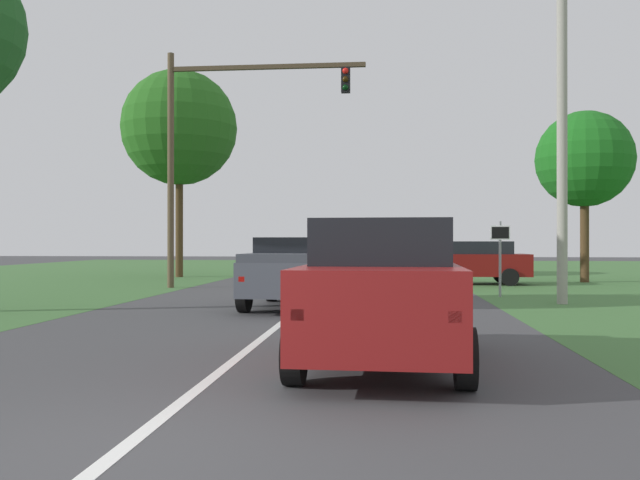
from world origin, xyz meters
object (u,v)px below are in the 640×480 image
(red_suv_near, at_px, (383,289))
(keep_moving_sign, at_px, (500,248))
(traffic_light, at_px, (217,134))
(oak_tree_right, at_px, (584,160))
(utility_pole_right, at_px, (562,119))
(extra_tree_1, at_px, (179,128))
(crossing_suv_far, at_px, (470,261))
(pickup_truck_lead, at_px, (296,271))

(red_suv_near, xyz_separation_m, keep_moving_sign, (3.59, 11.69, 0.45))
(traffic_light, relative_size, oak_tree_right, 1.21)
(keep_moving_sign, distance_m, utility_pole_right, 4.41)
(red_suv_near, distance_m, utility_pole_right, 11.33)
(utility_pole_right, bearing_deg, oak_tree_right, 70.74)
(extra_tree_1, bearing_deg, crossing_suv_far, -17.67)
(oak_tree_right, bearing_deg, utility_pole_right, -109.26)
(pickup_truck_lead, height_order, extra_tree_1, extra_tree_1)
(extra_tree_1, bearing_deg, red_suv_near, -65.91)
(utility_pole_right, xyz_separation_m, extra_tree_1, (-14.70, 12.58, 2.16))
(red_suv_near, relative_size, oak_tree_right, 0.65)
(utility_pole_right, bearing_deg, extra_tree_1, 139.44)
(utility_pole_right, bearing_deg, crossing_suv_far, 99.69)
(keep_moving_sign, relative_size, oak_tree_right, 0.32)
(traffic_light, relative_size, extra_tree_1, 0.87)
(pickup_truck_lead, distance_m, utility_pole_right, 8.37)
(red_suv_near, height_order, utility_pole_right, utility_pole_right)
(keep_moving_sign, height_order, crossing_suv_far, keep_moving_sign)
(oak_tree_right, distance_m, extra_tree_1, 18.52)
(oak_tree_right, relative_size, crossing_suv_far, 1.53)
(pickup_truck_lead, distance_m, traffic_light, 9.21)
(keep_moving_sign, height_order, extra_tree_1, extra_tree_1)
(oak_tree_right, distance_m, crossing_suv_far, 6.78)
(red_suv_near, height_order, oak_tree_right, oak_tree_right)
(traffic_light, relative_size, keep_moving_sign, 3.73)
(keep_moving_sign, bearing_deg, extra_tree_1, 142.49)
(traffic_light, bearing_deg, keep_moving_sign, -17.13)
(extra_tree_1, bearing_deg, oak_tree_right, -7.61)
(keep_moving_sign, distance_m, crossing_suv_far, 6.11)
(crossing_suv_far, bearing_deg, pickup_truck_lead, -119.63)
(extra_tree_1, bearing_deg, pickup_truck_lead, -61.88)
(traffic_light, distance_m, utility_pole_right, 12.18)
(oak_tree_right, height_order, crossing_suv_far, oak_tree_right)
(oak_tree_right, relative_size, extra_tree_1, 0.72)
(crossing_suv_far, bearing_deg, keep_moving_sign, -88.56)
(pickup_truck_lead, height_order, keep_moving_sign, keep_moving_sign)
(utility_pole_right, bearing_deg, keep_moving_sign, 119.27)
(utility_pole_right, bearing_deg, pickup_truck_lead, -167.04)
(traffic_light, bearing_deg, crossing_suv_far, 17.95)
(pickup_truck_lead, xyz_separation_m, oak_tree_right, (10.65, 11.78, 4.22))
(traffic_light, bearing_deg, utility_pole_right, -25.62)
(crossing_suv_far, relative_size, extra_tree_1, 0.47)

